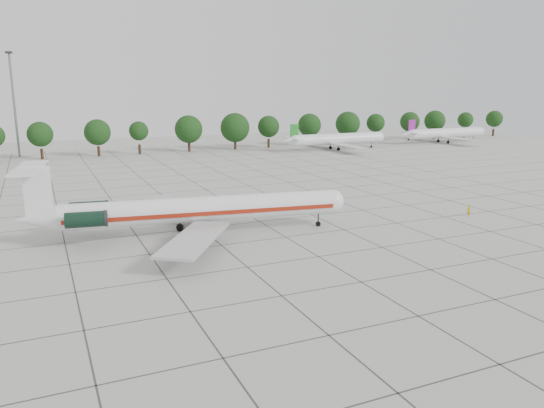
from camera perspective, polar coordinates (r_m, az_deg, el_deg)
The scene contains 8 objects.
ground at distance 62.69m, azimuth 1.48°, elevation -3.58°, with size 260.00×260.00×0.00m, color #B0B0A8.
apron_joints at distance 76.05m, azimuth -3.38°, elevation -0.68°, with size 170.00×170.00×0.02m, color #383838.
main_airliner at distance 63.16m, azimuth -9.23°, elevation -0.63°, with size 38.35×29.97×9.04m.
ground_crew at distance 77.16m, azimuth 20.42°, elevation -0.66°, with size 0.59×0.39×1.61m, color #C0A50B.
bg_airliner_d at distance 148.82m, azimuth 7.02°, elevation 6.94°, with size 28.24×27.20×7.40m.
bg_airliner_e at distance 174.52m, azimuth 18.18°, elevation 7.24°, with size 28.24×27.20×7.40m.
tree_line at distance 140.50m, azimuth -18.26°, elevation 7.33°, with size 249.86×8.44×10.22m.
floodlight_mast at distance 146.38m, azimuth -26.04°, elevation 10.14°, with size 1.60×1.60×25.45m.
Camera 1 is at (-25.99, -54.29, 17.55)m, focal length 35.00 mm.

